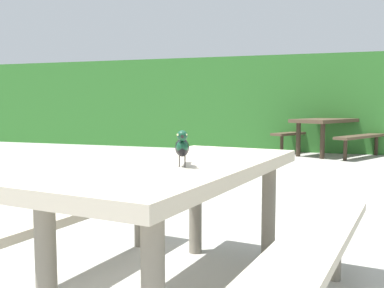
% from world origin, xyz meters
% --- Properties ---
extents(hedge_wall, '(28.00, 2.16, 2.09)m').
position_xyz_m(hedge_wall, '(0.00, 8.89, 1.05)').
color(hedge_wall, '#2D6B28').
rests_on(hedge_wall, ground).
extents(picnic_table_foreground, '(1.90, 1.93, 0.74)m').
position_xyz_m(picnic_table_foreground, '(0.16, 0.21, 0.56)').
color(picnic_table_foreground, '#B2A893').
rests_on(picnic_table_foreground, ground).
extents(bird_grackle, '(0.14, 0.28, 0.18)m').
position_xyz_m(bird_grackle, '(0.22, 0.07, 0.84)').
color(bird_grackle, black).
rests_on(bird_grackle, picnic_table_foreground).
extents(picnic_table_mid_left, '(2.28, 2.29, 0.74)m').
position_xyz_m(picnic_table_mid_left, '(0.66, 7.53, 0.56)').
color(picnic_table_mid_left, '#473828').
rests_on(picnic_table_mid_left, ground).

